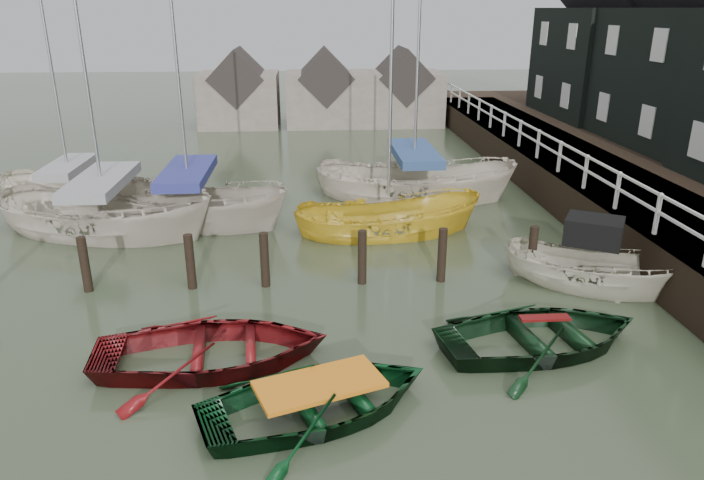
{
  "coord_description": "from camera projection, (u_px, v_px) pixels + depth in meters",
  "views": [
    {
      "loc": [
        -0.05,
        -11.33,
        6.49
      ],
      "look_at": [
        0.9,
        2.36,
        1.4
      ],
      "focal_mm": 32.0,
      "sensor_mm": 36.0,
      "label": 1
    }
  ],
  "objects": [
    {
      "name": "ground",
      "position": [
        316.0,
        345.0,
        12.86
      ],
      "size": [
        120.0,
        120.0,
        0.0
      ],
      "primitive_type": "plane",
      "color": "#2D3824",
      "rests_on": "ground"
    },
    {
      "name": "pier",
      "position": [
        574.0,
        179.0,
        22.58
      ],
      "size": [
        3.04,
        32.0,
        2.7
      ],
      "color": "black",
      "rests_on": "ground"
    },
    {
      "name": "mooring_pilings",
      "position": [
        269.0,
        267.0,
        15.42
      ],
      "size": [
        13.72,
        0.22,
        1.8
      ],
      "color": "black",
      "rests_on": "ground"
    },
    {
      "name": "far_sheds",
      "position": [
        323.0,
        92.0,
        36.59
      ],
      "size": [
        14.0,
        4.08,
        4.39
      ],
      "color": "#665B51",
      "rests_on": "ground"
    },
    {
      "name": "rowboat_red",
      "position": [
        214.0,
        364.0,
        12.18
      ],
      "size": [
        4.74,
        3.58,
        0.92
      ],
      "primitive_type": "imported",
      "rotation": [
        0.0,
        0.0,
        1.66
      ],
      "color": "#5D0D0F",
      "rests_on": "ground"
    },
    {
      "name": "rowboat_green",
      "position": [
        320.0,
        414.0,
        10.68
      ],
      "size": [
        4.81,
        4.12,
        0.84
      ],
      "primitive_type": "imported",
      "rotation": [
        0.0,
        0.0,
        1.92
      ],
      "color": "black",
      "rests_on": "ground"
    },
    {
      "name": "rowboat_dkgreen",
      "position": [
        541.0,
        348.0,
        12.74
      ],
      "size": [
        4.77,
        3.78,
        0.89
      ],
      "primitive_type": "imported",
      "rotation": [
        0.0,
        0.0,
        1.75
      ],
      "color": "black",
      "rests_on": "ground"
    },
    {
      "name": "motorboat",
      "position": [
        590.0,
        284.0,
        15.48
      ],
      "size": [
        4.54,
        3.55,
        2.57
      ],
      "rotation": [
        0.0,
        0.0,
        1.05
      ],
      "color": "beige",
      "rests_on": "ground"
    },
    {
      "name": "sailboat_a",
      "position": [
        108.0,
        231.0,
        19.27
      ],
      "size": [
        7.57,
        4.68,
        11.02
      ],
      "rotation": [
        0.0,
        0.0,
        1.27
      ],
      "color": "beige",
      "rests_on": "ground"
    },
    {
      "name": "sailboat_b",
      "position": [
        191.0,
        219.0,
        20.35
      ],
      "size": [
        7.43,
        5.19,
        11.36
      ],
      "rotation": [
        0.0,
        0.0,
        1.16
      ],
      "color": "beige",
      "rests_on": "ground"
    },
    {
      "name": "sailboat_c",
      "position": [
        388.0,
        232.0,
        19.29
      ],
      "size": [
        5.91,
        2.63,
        10.59
      ],
      "rotation": [
        0.0,
        0.0,
        1.65
      ],
      "color": "gold",
      "rests_on": "ground"
    },
    {
      "name": "sailboat_d",
      "position": [
        413.0,
        196.0,
        22.81
      ],
      "size": [
        7.6,
        4.18,
        11.71
      ],
      "rotation": [
        0.0,
        0.0,
        1.35
      ],
      "color": "beige",
      "rests_on": "ground"
    },
    {
      "name": "sailboat_e",
      "position": [
        73.0,
        202.0,
        22.07
      ],
      "size": [
        6.11,
        4.19,
        9.66
      ],
      "rotation": [
        0.0,
        0.0,
        1.18
      ],
      "color": "beige",
      "rests_on": "ground"
    }
  ]
}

